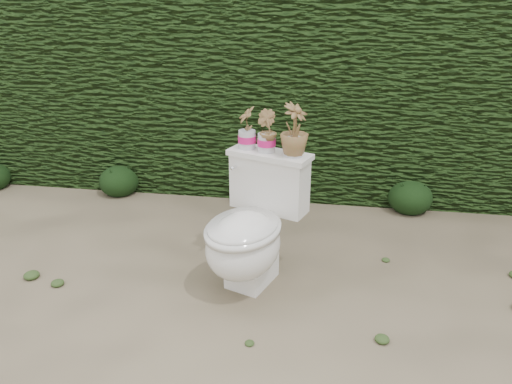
# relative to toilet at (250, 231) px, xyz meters

# --- Properties ---
(ground) EXTENTS (60.00, 60.00, 0.00)m
(ground) POSITION_rel_toilet_xyz_m (-0.06, 0.14, -0.36)
(ground) COLOR gray
(ground) RESTS_ON ground
(hedge) EXTENTS (8.00, 1.00, 1.60)m
(hedge) POSITION_rel_toilet_xyz_m (-0.06, 1.74, 0.44)
(hedge) COLOR #274416
(hedge) RESTS_ON ground
(toilet) EXTENTS (0.66, 0.79, 0.78)m
(toilet) POSITION_rel_toilet_xyz_m (0.00, 0.00, 0.00)
(toilet) COLOR silver
(toilet) RESTS_ON ground
(potted_plant_left) EXTENTS (0.12, 0.15, 0.24)m
(potted_plant_left) POSITION_rel_toilet_xyz_m (-0.06, 0.28, 0.54)
(potted_plant_left) COLOR #327624
(potted_plant_left) RESTS_ON toilet
(potted_plant_center) EXTENTS (0.16, 0.16, 0.23)m
(potted_plant_center) POSITION_rel_toilet_xyz_m (0.06, 0.23, 0.54)
(potted_plant_center) COLOR #327624
(potted_plant_center) RESTS_ON toilet
(potted_plant_right) EXTENTS (0.22, 0.22, 0.29)m
(potted_plant_right) POSITION_rel_toilet_xyz_m (0.23, 0.17, 0.57)
(potted_plant_right) COLOR #327624
(potted_plant_right) RESTS_ON toilet
(liriope_clump_1) EXTENTS (0.34, 0.34, 0.27)m
(liriope_clump_1) POSITION_rel_toilet_xyz_m (-1.36, 1.22, -0.22)
(liriope_clump_1) COLOR black
(liriope_clump_1) RESTS_ON ground
(liriope_clump_2) EXTENTS (0.42, 0.42, 0.33)m
(liriope_clump_2) POSITION_rel_toilet_xyz_m (-0.12, 1.20, -0.19)
(liriope_clump_2) COLOR black
(liriope_clump_2) RESTS_ON ground
(liriope_clump_3) EXTENTS (0.35, 0.35, 0.28)m
(liriope_clump_3) POSITION_rel_toilet_xyz_m (1.10, 1.24, -0.22)
(liriope_clump_3) COLOR black
(liriope_clump_3) RESTS_ON ground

